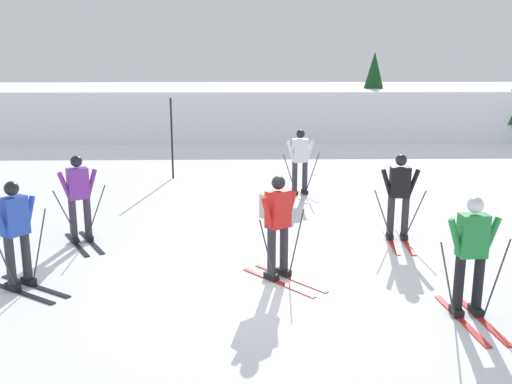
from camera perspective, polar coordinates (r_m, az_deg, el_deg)
name	(u,v)px	position (r m, az deg, el deg)	size (l,w,h in m)	color
ground_plane	(263,281)	(9.44, 0.65, -8.79)	(120.00, 120.00, 0.00)	white
far_snow_ridge	(249,108)	(28.40, -0.66, 8.25)	(80.00, 9.26, 2.11)	white
skier_purple	(78,194)	(11.61, -17.12, -0.21)	(1.10, 1.58, 1.71)	black
skier_red	(277,222)	(9.28, 2.10, -2.95)	(1.33, 1.45, 1.71)	red
skier_green	(471,254)	(8.46, 20.49, -5.71)	(1.00, 1.62, 1.71)	red
skier_black	(399,195)	(11.56, 13.95, -0.27)	(1.00, 1.62, 1.71)	red
skier_white	(300,159)	(15.02, 4.34, 3.31)	(0.98, 1.64, 1.71)	silver
skier_blue	(16,232)	(9.60, -22.59, -3.67)	(1.53, 1.20, 1.71)	black
trail_marker_pole	(172,139)	(17.18, -8.30, 5.24)	(0.05, 0.05, 2.37)	black
conifer_far_right	(374,86)	(27.10, 11.52, 10.24)	(1.62, 1.62, 3.74)	#513823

